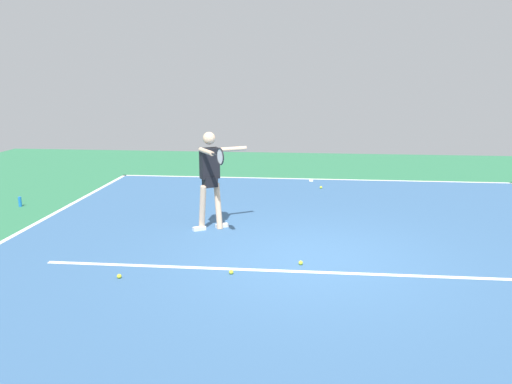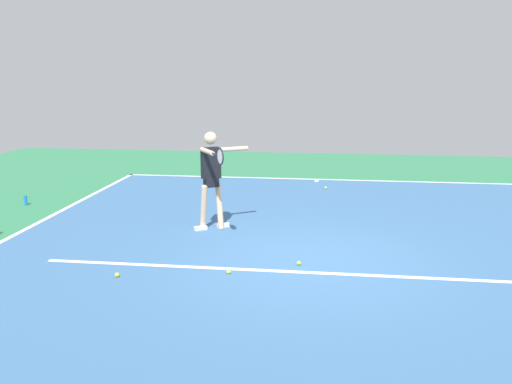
# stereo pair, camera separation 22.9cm
# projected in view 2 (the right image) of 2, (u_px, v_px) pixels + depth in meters

# --- Properties ---
(ground_plane) EXTENTS (23.01, 23.01, 0.00)m
(ground_plane) POSITION_uv_depth(u_px,v_px,m) (309.00, 259.00, 8.42)
(ground_plane) COLOR #2D754C
(court_surface) EXTENTS (10.79, 13.21, 0.00)m
(court_surface) POSITION_uv_depth(u_px,v_px,m) (309.00, 259.00, 8.42)
(court_surface) COLOR #38608E
(court_surface) RESTS_ON ground_plane
(court_line_baseline_near) EXTENTS (10.79, 0.10, 0.01)m
(court_line_baseline_near) POSITION_uv_depth(u_px,v_px,m) (317.00, 179.00, 14.76)
(court_line_baseline_near) COLOR white
(court_line_baseline_near) RESTS_ON ground_plane
(court_line_service) EXTENTS (8.09, 0.10, 0.01)m
(court_line_service) POSITION_uv_depth(u_px,v_px,m) (307.00, 272.00, 7.86)
(court_line_service) COLOR white
(court_line_service) RESTS_ON ground_plane
(court_line_centre_mark) EXTENTS (0.10, 0.30, 0.01)m
(court_line_centre_mark) POSITION_uv_depth(u_px,v_px,m) (317.00, 181.00, 14.57)
(court_line_centre_mark) COLOR white
(court_line_centre_mark) RESTS_ON ground_plane
(tennis_player) EXTENTS (0.97, 1.43, 1.84)m
(tennis_player) POSITION_uv_depth(u_px,v_px,m) (212.00, 173.00, 9.83)
(tennis_player) COLOR beige
(tennis_player) RESTS_ON ground_plane
(tennis_ball_centre_court) EXTENTS (0.07, 0.07, 0.07)m
(tennis_ball_centre_court) POSITION_uv_depth(u_px,v_px,m) (229.00, 272.00, 7.80)
(tennis_ball_centre_court) COLOR #CCE033
(tennis_ball_centre_court) RESTS_ON ground_plane
(tennis_ball_far_corner) EXTENTS (0.07, 0.07, 0.07)m
(tennis_ball_far_corner) POSITION_uv_depth(u_px,v_px,m) (117.00, 275.00, 7.68)
(tennis_ball_far_corner) COLOR yellow
(tennis_ball_far_corner) RESTS_ON ground_plane
(tennis_ball_near_player) EXTENTS (0.07, 0.07, 0.07)m
(tennis_ball_near_player) POSITION_uv_depth(u_px,v_px,m) (299.00, 263.00, 8.16)
(tennis_ball_near_player) COLOR #CCE033
(tennis_ball_near_player) RESTS_ON ground_plane
(tennis_ball_by_sideline) EXTENTS (0.07, 0.07, 0.07)m
(tennis_ball_by_sideline) POSITION_uv_depth(u_px,v_px,m) (326.00, 188.00, 13.53)
(tennis_ball_by_sideline) COLOR #CCE033
(tennis_ball_by_sideline) RESTS_ON ground_plane
(water_bottle) EXTENTS (0.07, 0.07, 0.22)m
(water_bottle) POSITION_uv_depth(u_px,v_px,m) (26.00, 200.00, 11.86)
(water_bottle) COLOR blue
(water_bottle) RESTS_ON ground_plane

